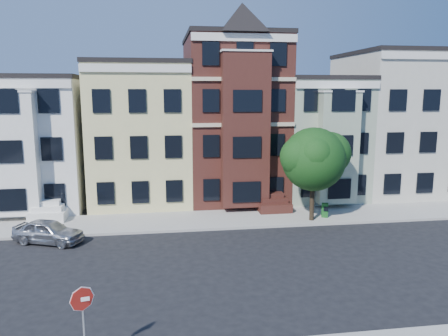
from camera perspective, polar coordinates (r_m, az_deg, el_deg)
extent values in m
plane|color=black|center=(21.29, 7.78, -12.79)|extent=(120.00, 120.00, 0.00)
cube|color=#9E9B93|center=(28.58, 3.32, -6.55)|extent=(60.00, 4.00, 0.15)
cube|color=white|center=(34.81, -24.00, 3.02)|extent=(8.00, 9.00, 9.00)
cube|color=beige|center=(33.50, -10.75, 4.33)|extent=(7.00, 9.00, 10.00)
cube|color=#401C16|center=(33.86, 1.19, 6.26)|extent=(7.00, 9.00, 12.00)
cube|color=#96A48B|center=(35.65, 11.56, 3.82)|extent=(6.00, 9.00, 9.00)
cube|color=beige|center=(38.51, 21.50, 5.27)|extent=(8.00, 9.00, 11.00)
imported|color=#ACADB4|center=(25.93, -21.97, -7.69)|extent=(4.15, 2.87, 1.31)
cube|color=#1A581F|center=(29.13, 13.02, -5.40)|extent=(0.51, 0.49, 0.91)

